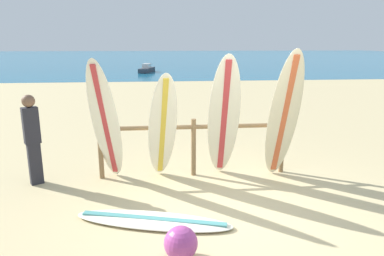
% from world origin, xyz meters
% --- Properties ---
extents(ground_plane, '(120.00, 120.00, 0.00)m').
position_xyz_m(ground_plane, '(0.00, 0.00, 0.00)').
color(ground_plane, '#CCB784').
extents(ocean_water, '(120.00, 80.00, 0.01)m').
position_xyz_m(ocean_water, '(0.00, 58.00, 0.00)').
color(ocean_water, '#196B93').
rests_on(ocean_water, ground).
extents(surfboard_rack, '(3.53, 0.09, 1.09)m').
position_xyz_m(surfboard_rack, '(-0.48, 1.57, 0.73)').
color(surfboard_rack, olive).
rests_on(surfboard_rack, ground).
extents(surfboard_leaning_far_left, '(0.65, 1.02, 2.25)m').
position_xyz_m(surfboard_leaning_far_left, '(-2.03, 1.28, 1.12)').
color(surfboard_leaning_far_left, white).
rests_on(surfboard_leaning_far_left, ground).
extents(surfboard_leaning_left, '(0.64, 1.04, 2.02)m').
position_xyz_m(surfboard_leaning_left, '(-1.06, 1.27, 1.01)').
color(surfboard_leaning_left, white).
rests_on(surfboard_leaning_left, ground).
extents(surfboard_leaning_center_left, '(0.60, 0.93, 2.30)m').
position_xyz_m(surfboard_leaning_center_left, '(0.03, 1.32, 1.15)').
color(surfboard_leaning_center_left, silver).
rests_on(surfboard_leaning_center_left, ground).
extents(surfboard_leaning_center, '(0.59, 0.86, 2.39)m').
position_xyz_m(surfboard_leaning_center, '(1.06, 1.14, 1.19)').
color(surfboard_leaning_center, beige).
rests_on(surfboard_leaning_center, ground).
extents(surfboard_lying_on_sand, '(2.31, 1.11, 0.08)m').
position_xyz_m(surfboard_lying_on_sand, '(-1.23, -0.20, 0.03)').
color(surfboard_lying_on_sand, silver).
rests_on(surfboard_lying_on_sand, ground).
extents(beachgoer_standing, '(0.30, 0.27, 1.60)m').
position_xyz_m(beachgoer_standing, '(-3.32, 1.42, 0.88)').
color(beachgoer_standing, '#26262D').
rests_on(beachgoer_standing, ground).
extents(small_boat_offshore, '(1.37, 2.91, 0.71)m').
position_xyz_m(small_boat_offshore, '(-2.01, 25.26, 0.26)').
color(small_boat_offshore, '#333842').
rests_on(small_boat_offshore, ocean_water).
extents(beach_ball, '(0.40, 0.40, 0.40)m').
position_xyz_m(beach_ball, '(-0.90, -1.07, 0.20)').
color(beach_ball, '#A53F8C').
rests_on(beach_ball, ground).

